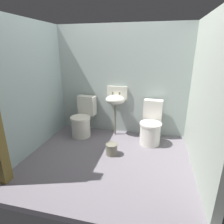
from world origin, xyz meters
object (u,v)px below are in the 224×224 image
object	(u,v)px
toilet_left	(83,120)
sink	(116,99)
bucket	(112,149)
toilet_right	(151,126)

from	to	relation	value
toilet_left	sink	xyz separation A→B (m)	(0.65, 0.19, 0.43)
sink	bucket	bearing A→B (deg)	-81.99
toilet_left	toilet_right	xyz separation A→B (m)	(1.38, -0.00, 0.00)
bucket	sink	bearing A→B (deg)	98.01
toilet_right	sink	bearing A→B (deg)	-10.80
toilet_right	bucket	distance (m)	0.91
sink	bucket	size ratio (longest dim) A/B	4.82
toilet_left	bucket	world-z (taller)	toilet_left
sink	bucket	world-z (taller)	sink
toilet_left	toilet_right	bearing A→B (deg)	-172.87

